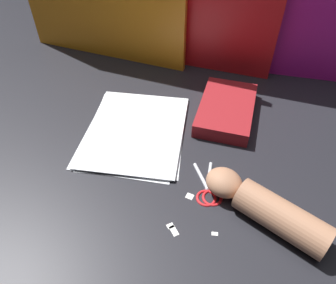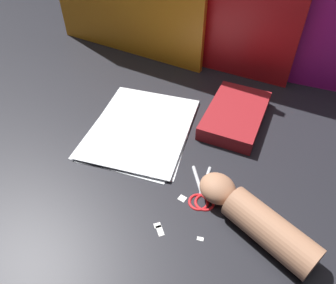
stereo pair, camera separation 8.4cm
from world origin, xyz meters
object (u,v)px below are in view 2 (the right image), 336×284
paper_stack (141,128)px  scissors (202,194)px  book_closed (235,115)px  hand_forearm (256,219)px

paper_stack → scissors: bearing=-36.4°
book_closed → hand_forearm: (0.11, -0.35, 0.02)m
hand_forearm → scissors: bearing=159.8°
hand_forearm → paper_stack: bearing=148.9°
paper_stack → book_closed: book_closed is taller
scissors → hand_forearm: bearing=-20.2°
paper_stack → hand_forearm: bearing=-31.1°
paper_stack → hand_forearm: (0.36, -0.22, 0.03)m
book_closed → paper_stack: bearing=-152.5°
book_closed → hand_forearm: size_ratio=0.90×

